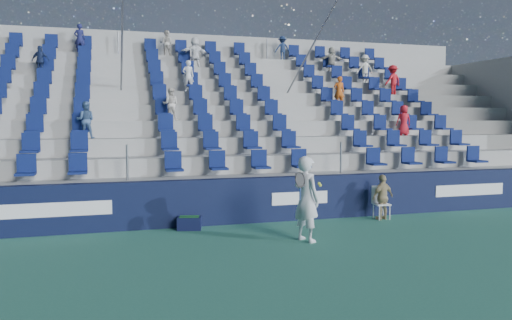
% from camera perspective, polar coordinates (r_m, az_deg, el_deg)
% --- Properties ---
extents(ground, '(70.00, 70.00, 0.00)m').
position_cam_1_polar(ground, '(10.47, 3.35, -10.56)').
color(ground, '#32755D').
rests_on(ground, ground).
extents(sponsor_wall, '(24.00, 0.32, 1.20)m').
position_cam_1_polar(sponsor_wall, '(13.28, -1.25, -4.64)').
color(sponsor_wall, black).
rests_on(sponsor_wall, ground).
extents(grandstand, '(24.00, 8.17, 6.63)m').
position_cam_1_polar(grandstand, '(18.08, -5.50, 2.71)').
color(grandstand, '#A1A09B').
rests_on(grandstand, ground).
extents(tennis_player, '(0.76, 0.83, 1.93)m').
position_cam_1_polar(tennis_player, '(11.29, 5.76, -4.42)').
color(tennis_player, silver).
rests_on(tennis_player, ground).
extents(line_judge_chair, '(0.44, 0.45, 0.91)m').
position_cam_1_polar(line_judge_chair, '(14.28, 13.98, -4.46)').
color(line_judge_chair, white).
rests_on(line_judge_chair, ground).
extents(line_judge, '(0.78, 0.49, 1.24)m').
position_cam_1_polar(line_judge, '(14.14, 14.29, -4.12)').
color(line_judge, tan).
rests_on(line_judge, ground).
extents(ball_bin, '(0.66, 0.51, 0.33)m').
position_cam_1_polar(ball_bin, '(12.66, -7.63, -7.08)').
color(ball_bin, '#0F1438').
rests_on(ball_bin, ground).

